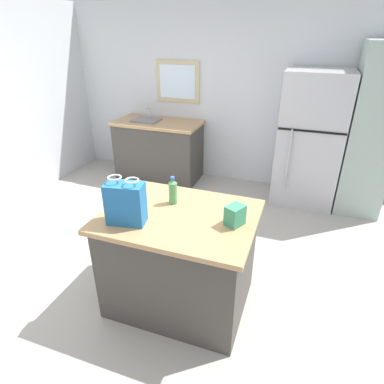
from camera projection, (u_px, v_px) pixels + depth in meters
name	position (u px, v px, depth m)	size (l,w,h in m)	color
ground	(165.00, 271.00, 3.29)	(6.04, 6.04, 0.00)	#ADA89E
back_wall	(229.00, 97.00, 4.80)	(5.03, 0.13, 2.52)	silver
kitchen_island	(180.00, 259.00, 2.76)	(1.20, 0.92, 0.88)	#423D38
refrigerator	(310.00, 140.00, 4.28)	(0.80, 0.71, 1.73)	#B7B7BC
tall_cabinet	(371.00, 133.00, 4.00)	(0.53, 0.64, 2.06)	#9EB2A8
sink_counter	(159.00, 149.00, 5.14)	(1.31, 0.66, 1.09)	#423D38
shopping_bag	(126.00, 203.00, 2.38)	(0.30, 0.20, 0.36)	#236BAD
small_box	(235.00, 215.00, 2.39)	(0.10, 0.14, 0.15)	#388E66
bottle	(173.00, 191.00, 2.67)	(0.07, 0.07, 0.24)	#4C9956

